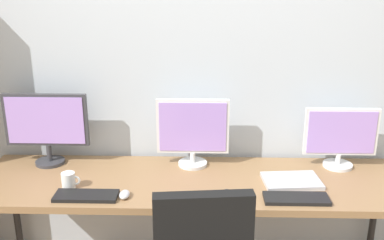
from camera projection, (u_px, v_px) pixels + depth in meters
name	position (u px, v px, depth m)	size (l,w,h in m)	color
wall_back	(194.00, 70.00, 2.82)	(4.90, 0.10, 2.60)	silver
desk	(192.00, 187.00, 2.62)	(2.50, 0.68, 0.74)	#936D47
monitor_left	(46.00, 125.00, 2.74)	(0.51, 0.18, 0.45)	#38383D
monitor_center	(193.00, 131.00, 2.73)	(0.44, 0.18, 0.43)	silver
monitor_right	(341.00, 136.00, 2.72)	(0.44, 0.18, 0.38)	silver
keyboard_left	(86.00, 196.00, 2.39)	(0.34, 0.13, 0.02)	black
keyboard_right	(296.00, 199.00, 2.37)	(0.34, 0.13, 0.02)	black
mouse_left_side	(124.00, 194.00, 2.40)	(0.06, 0.10, 0.03)	silver
mouse_right_side	(227.00, 194.00, 2.40)	(0.06, 0.10, 0.03)	black
laptop_closed	(291.00, 181.00, 2.56)	(0.32, 0.22, 0.02)	silver
coffee_mug	(69.00, 180.00, 2.49)	(0.11, 0.08, 0.09)	white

